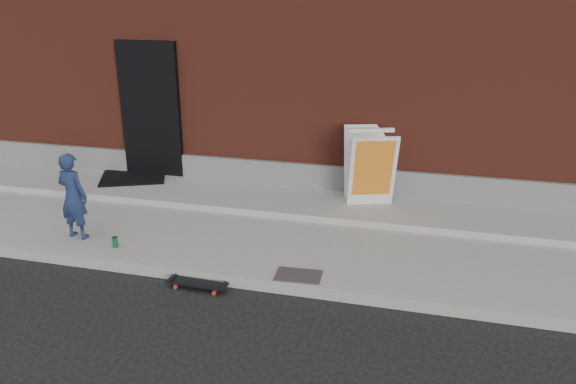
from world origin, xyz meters
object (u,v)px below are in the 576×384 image
(child, at_px, (73,196))
(skateboard, at_px, (197,284))
(soda_can, at_px, (115,242))
(pizza_sign, at_px, (370,166))

(child, bearing_deg, skateboard, 170.00)
(child, height_order, skateboard, child)
(child, relative_size, soda_can, 8.52)
(child, relative_size, skateboard, 1.65)
(child, distance_m, pizza_sign, 4.20)
(skateboard, xyz_separation_m, soda_can, (-1.35, 0.49, 0.15))
(pizza_sign, bearing_deg, skateboard, -121.70)
(child, bearing_deg, pizza_sign, -142.93)
(skateboard, relative_size, soda_can, 5.18)
(soda_can, bearing_deg, pizza_sign, 36.23)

